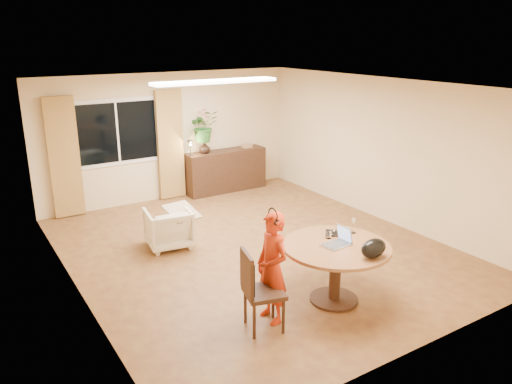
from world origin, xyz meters
TOP-DOWN VIEW (x-y plane):
  - floor at (0.00, 0.00)m, footprint 6.50×6.50m
  - ceiling at (0.00, 0.00)m, footprint 6.50×6.50m
  - wall_back at (0.00, 3.25)m, footprint 5.50×0.00m
  - wall_left at (-2.75, 0.00)m, footprint 0.00×6.50m
  - wall_right at (2.75, 0.00)m, footprint 0.00×6.50m
  - window at (-1.10, 3.23)m, footprint 1.70×0.03m
  - curtain_left at (-2.15, 3.15)m, footprint 0.55×0.08m
  - curtain_right at (-0.05, 3.15)m, footprint 0.55×0.08m
  - ceiling_panel at (0.00, 1.20)m, footprint 2.20×0.35m
  - dining_table at (-0.00, -1.95)m, footprint 1.37×1.37m
  - dining_chair at (-1.13, -2.00)m, footprint 0.57×0.54m
  - child at (-0.94, -1.89)m, footprint 0.51×0.34m
  - laptop at (-0.03, -1.95)m, footprint 0.38×0.28m
  - tumbler at (0.05, -1.72)m, footprint 0.08×0.08m
  - wine_glass at (0.45, -1.76)m, footprint 0.08×0.08m
  - pot_lid at (0.21, -1.65)m, footprint 0.27×0.27m
  - handbag at (0.12, -2.46)m, footprint 0.40×0.30m
  - armchair at (-1.12, 0.83)m, footprint 0.78×0.80m
  - throw at (-0.91, 0.75)m, footprint 0.51×0.60m
  - sideboard at (1.16, 3.01)m, footprint 1.81×0.44m
  - vase at (0.65, 3.01)m, footprint 0.24×0.24m
  - bouquet at (0.65, 3.01)m, footprint 0.60×0.52m
  - book_stack at (1.71, 3.01)m, footprint 0.23×0.18m
  - desk_lamp at (0.31, 2.96)m, footprint 0.17×0.17m

SIDE VIEW (x-z plane):
  - floor at x=0.00m, z-range 0.00..0.00m
  - armchair at x=-1.12m, z-range 0.00..0.64m
  - sideboard at x=1.16m, z-range 0.00..0.91m
  - dining_chair at x=-1.13m, z-range 0.00..0.99m
  - dining_table at x=0.00m, z-range 0.22..1.00m
  - throw at x=-0.91m, z-range 0.64..0.67m
  - child at x=-0.94m, z-range 0.00..1.37m
  - pot_lid at x=0.21m, z-range 0.78..0.82m
  - tumbler at x=0.05m, z-range 0.78..0.89m
  - wine_glass at x=0.45m, z-range 0.78..0.99m
  - handbag at x=0.12m, z-range 0.78..1.02m
  - laptop at x=-0.03m, z-range 0.78..1.02m
  - book_stack at x=1.71m, z-range 0.91..0.99m
  - vase at x=0.65m, z-range 0.91..1.16m
  - desk_lamp at x=0.31m, z-range 0.91..1.24m
  - curtain_left at x=-2.15m, z-range 0.02..2.27m
  - curtain_right at x=-0.05m, z-range 0.02..2.27m
  - wall_back at x=0.00m, z-range -1.45..4.05m
  - wall_left at x=-2.75m, z-range -1.95..4.55m
  - wall_right at x=2.75m, z-range -1.95..4.55m
  - bouquet at x=0.65m, z-range 1.16..1.82m
  - window at x=-1.10m, z-range 0.85..2.15m
  - ceiling_panel at x=0.00m, z-range 2.54..2.59m
  - ceiling at x=0.00m, z-range 2.60..2.60m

